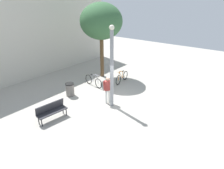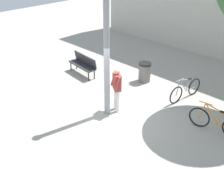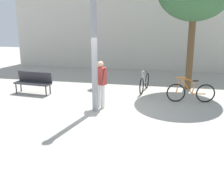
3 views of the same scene
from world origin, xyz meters
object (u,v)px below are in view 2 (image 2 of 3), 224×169
(person_by_lamppost, at_px, (117,87))
(bicycle_silver, at_px, (185,90))
(trash_bin, at_px, (145,72))
(bicycle_orange, at_px, (216,122))
(park_bench, at_px, (83,63))
(lamppost, at_px, (107,49))

(person_by_lamppost, height_order, bicycle_silver, person_by_lamppost)
(trash_bin, bearing_deg, bicycle_orange, -18.46)
(bicycle_orange, bearing_deg, park_bench, -179.29)
(lamppost, bearing_deg, bicycle_orange, 26.36)
(park_bench, relative_size, trash_bin, 1.90)
(person_by_lamppost, relative_size, trash_bin, 1.93)
(trash_bin, bearing_deg, person_by_lamppost, -73.77)
(person_by_lamppost, bearing_deg, park_bench, 160.00)
(person_by_lamppost, distance_m, trash_bin, 2.72)
(bicycle_silver, relative_size, trash_bin, 2.08)
(lamppost, bearing_deg, trash_bin, 102.30)
(person_by_lamppost, relative_size, park_bench, 1.02)
(lamppost, distance_m, park_bench, 3.96)
(person_by_lamppost, distance_m, bicycle_silver, 2.85)
(person_by_lamppost, distance_m, park_bench, 3.44)
(lamppost, xyz_separation_m, bicycle_silver, (1.46, 2.83, -2.07))
(bicycle_silver, distance_m, bicycle_orange, 2.19)
(person_by_lamppost, bearing_deg, bicycle_silver, 61.06)
(park_bench, bearing_deg, person_by_lamppost, -20.00)
(lamppost, relative_size, person_by_lamppost, 2.78)
(person_by_lamppost, height_order, trash_bin, person_by_lamppost)
(bicycle_silver, bearing_deg, trash_bin, 176.87)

